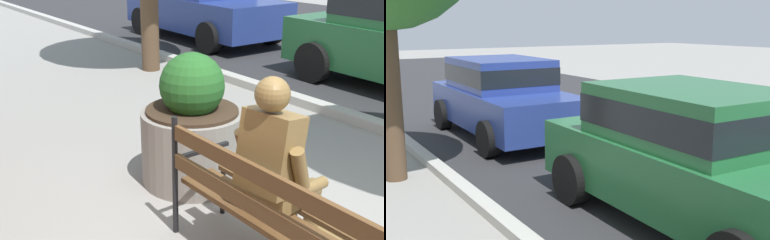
% 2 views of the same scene
% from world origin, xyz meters
% --- Properties ---
extents(parked_car_blue, '(4.13, 1.99, 1.56)m').
position_xyz_m(parked_car_blue, '(-6.93, 4.75, 0.84)').
color(parked_car_blue, navy).
rests_on(parked_car_blue, ground).
extents(parked_car_green, '(4.13, 1.99, 1.56)m').
position_xyz_m(parked_car_green, '(-1.66, 4.75, 0.84)').
color(parked_car_green, '#236638').
rests_on(parked_car_green, ground).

